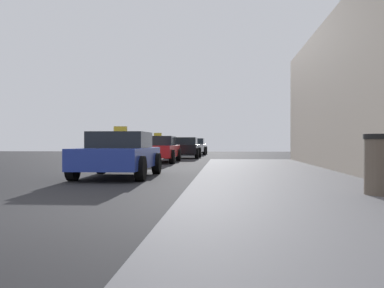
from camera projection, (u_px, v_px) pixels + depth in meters
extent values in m
plane|color=#232326|center=(18.00, 217.00, 5.76)|extent=(80.00, 80.00, 0.00)
cube|color=slate|center=(331.00, 215.00, 5.46)|extent=(4.00, 32.00, 0.15)
cube|color=#233899|center=(119.00, 158.00, 12.39)|extent=(1.74, 4.04, 0.55)
cube|color=black|center=(120.00, 140.00, 12.58)|extent=(1.53, 1.82, 0.45)
cube|color=yellow|center=(120.00, 129.00, 12.58)|extent=(0.36, 0.14, 0.16)
cylinder|color=black|center=(141.00, 169.00, 11.03)|extent=(0.22, 0.64, 0.64)
cylinder|color=black|center=(73.00, 168.00, 11.16)|extent=(0.22, 0.64, 0.64)
cylinder|color=black|center=(157.00, 163.00, 13.61)|extent=(0.22, 0.64, 0.64)
cylinder|color=black|center=(101.00, 163.00, 13.74)|extent=(0.22, 0.64, 0.64)
cube|color=red|center=(157.00, 151.00, 21.33)|extent=(1.78, 4.35, 0.55)
cube|color=black|center=(158.00, 141.00, 21.54)|extent=(1.57, 1.96, 0.45)
cube|color=yellow|center=(158.00, 135.00, 21.54)|extent=(0.36, 0.14, 0.16)
cylinder|color=black|center=(172.00, 157.00, 19.87)|extent=(0.22, 0.64, 0.64)
cylinder|color=black|center=(133.00, 157.00, 20.01)|extent=(0.22, 0.64, 0.64)
cylinder|color=black|center=(178.00, 155.00, 22.65)|extent=(0.22, 0.64, 0.64)
cylinder|color=black|center=(144.00, 155.00, 22.78)|extent=(0.22, 0.64, 0.64)
cube|color=black|center=(183.00, 149.00, 27.28)|extent=(1.83, 4.03, 0.55)
cube|color=black|center=(184.00, 141.00, 27.48)|extent=(1.61, 1.82, 0.45)
cylinder|color=black|center=(197.00, 153.00, 25.93)|extent=(0.22, 0.64, 0.64)
cylinder|color=black|center=(166.00, 153.00, 26.06)|extent=(0.22, 0.64, 0.64)
cylinder|color=black|center=(199.00, 152.00, 28.50)|extent=(0.22, 0.64, 0.64)
cylinder|color=black|center=(171.00, 152.00, 28.64)|extent=(0.22, 0.64, 0.64)
cube|color=white|center=(194.00, 148.00, 34.87)|extent=(1.74, 4.37, 0.55)
cube|color=black|center=(194.00, 141.00, 35.08)|extent=(1.53, 1.97, 0.45)
cylinder|color=black|center=(204.00, 151.00, 33.41)|extent=(0.22, 0.64, 0.64)
cylinder|color=black|center=(181.00, 151.00, 33.54)|extent=(0.22, 0.64, 0.64)
cylinder|color=black|center=(206.00, 150.00, 36.20)|extent=(0.22, 0.64, 0.64)
cylinder|color=black|center=(185.00, 150.00, 36.33)|extent=(0.22, 0.64, 0.64)
cube|color=yellow|center=(195.00, 147.00, 42.70)|extent=(1.78, 4.56, 0.55)
cube|color=black|center=(195.00, 141.00, 42.93)|extent=(1.57, 2.05, 0.45)
cylinder|color=black|center=(204.00, 149.00, 41.18)|extent=(0.22, 0.64, 0.64)
cylinder|color=black|center=(185.00, 149.00, 41.31)|extent=(0.22, 0.64, 0.64)
cylinder|color=black|center=(205.00, 149.00, 44.09)|extent=(0.22, 0.64, 0.64)
cylinder|color=black|center=(187.00, 149.00, 44.22)|extent=(0.22, 0.64, 0.64)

